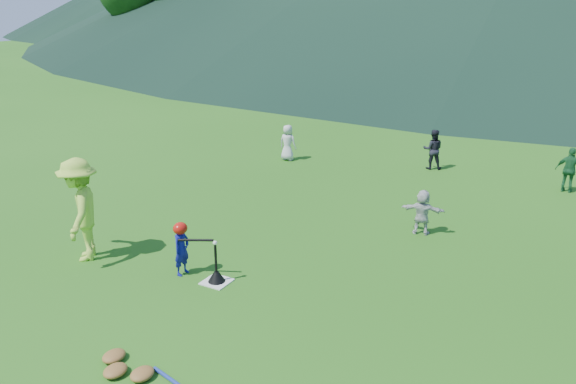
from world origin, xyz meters
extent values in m
plane|color=#245D15|center=(0.00, 0.00, 0.00)|extent=(120.00, 120.00, 0.00)
cube|color=silver|center=(0.00, 0.00, 0.01)|extent=(0.45, 0.45, 0.02)
sphere|color=white|center=(0.00, 0.00, 0.74)|extent=(0.08, 0.08, 0.08)
imported|color=navy|center=(-0.71, -0.03, 0.47)|extent=(0.23, 0.35, 0.95)
imported|color=#A7D73F|center=(-2.72, -0.41, 0.97)|extent=(1.33, 1.43, 1.93)
imported|color=silver|center=(-2.80, 7.46, 0.54)|extent=(0.53, 0.35, 1.08)
imported|color=black|center=(1.28, 8.67, 0.58)|extent=(0.67, 0.60, 1.15)
imported|color=#1B5B2E|center=(4.85, 8.29, 0.57)|extent=(0.69, 0.33, 1.15)
imported|color=silver|center=(2.43, 3.82, 0.48)|extent=(0.92, 0.42, 0.95)
cone|color=black|center=(0.00, 0.00, 0.11)|extent=(0.30, 0.30, 0.18)
cylinder|color=black|center=(0.00, 0.00, 0.45)|extent=(0.04, 0.04, 0.50)
ellipsoid|color=#B3130B|center=(-0.71, -0.03, 0.87)|extent=(0.24, 0.26, 0.22)
cylinder|color=black|center=(-0.41, 0.00, 0.70)|extent=(0.59, 0.29, 0.07)
ellipsoid|color=olive|center=(0.37, -2.70, 0.06)|extent=(0.28, 0.34, 0.13)
ellipsoid|color=olive|center=(0.72, -2.58, 0.06)|extent=(0.28, 0.34, 0.13)
ellipsoid|color=olive|center=(0.12, -2.48, 0.06)|extent=(0.28, 0.34, 0.13)
cylinder|color=#263FA5|center=(1.07, -2.45, 0.03)|extent=(0.67, 0.20, 0.05)
cube|color=gray|center=(0.00, 28.00, 0.60)|extent=(70.00, 0.03, 1.20)
cube|color=yellow|center=(0.00, 28.00, 1.24)|extent=(70.00, 0.08, 0.08)
cylinder|color=gray|center=(-35.00, 28.00, 0.60)|extent=(0.07, 0.07, 1.30)
cylinder|color=gray|center=(0.00, 28.00, 0.60)|extent=(0.07, 0.07, 1.30)
cylinder|color=#382314|center=(-32.00, 32.00, 1.57)|extent=(0.56, 0.56, 3.15)
cylinder|color=#382314|center=(-27.20, 33.50, 1.87)|extent=(0.56, 0.56, 3.74)
cylinder|color=#382314|center=(-22.40, 35.00, 2.17)|extent=(0.56, 0.56, 4.34)
cylinder|color=#382314|center=(-17.60, 32.00, 1.59)|extent=(0.56, 0.56, 3.18)
cylinder|color=#382314|center=(-12.80, 33.50, 1.89)|extent=(0.56, 0.56, 3.78)
cylinder|color=#382314|center=(-8.00, 35.00, 2.19)|extent=(0.56, 0.56, 4.38)
cylinder|color=#382314|center=(-3.20, 32.00, 1.61)|extent=(0.56, 0.56, 3.22)
cylinder|color=#382314|center=(1.60, 33.50, 1.91)|extent=(0.56, 0.56, 3.81)
camera|label=1|loc=(5.30, -6.92, 4.57)|focal=35.00mm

